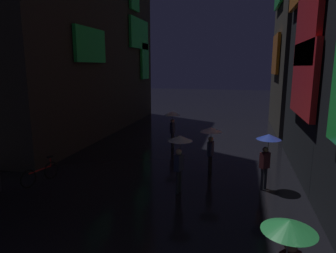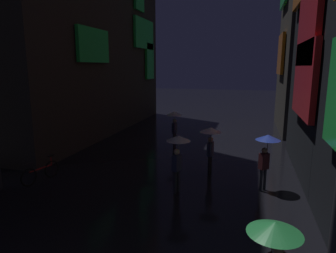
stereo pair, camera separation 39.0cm
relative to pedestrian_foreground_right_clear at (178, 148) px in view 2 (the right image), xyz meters
name	(u,v)px [view 2 (the right image)]	position (x,y,z in m)	size (l,w,h in m)	color
building_left_far	(117,20)	(-8.44, 13.56, 6.68)	(4.25, 8.42, 16.67)	#2D2826
pedestrian_foreground_right_clear	(178,148)	(0.00, 0.00, 0.00)	(0.90, 0.90, 2.12)	#2D2D38
pedestrian_foreground_left_blue	(267,147)	(3.12, 1.01, 0.00)	(0.90, 0.90, 2.12)	#2D2D38
pedestrian_midstreet_centre_clear	(211,138)	(0.94, 1.93, 0.00)	(0.90, 0.90, 2.12)	black
pedestrian_near_crossing_green	(275,246)	(2.96, -5.44, 0.00)	(0.90, 0.90, 2.12)	black
pedestrian_midstreet_left_clear	(174,119)	(-1.59, 5.80, 0.00)	(0.90, 0.90, 2.12)	#2D2D38
bicycle_parked_at_storefront	(41,172)	(-5.56, -0.50, -1.28)	(0.47, 1.79, 0.96)	black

